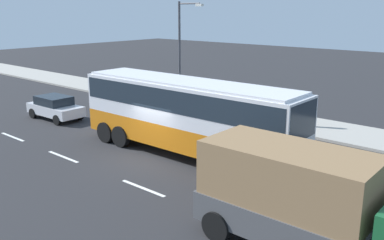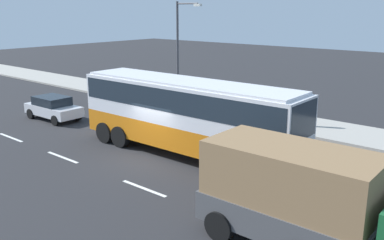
% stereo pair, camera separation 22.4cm
% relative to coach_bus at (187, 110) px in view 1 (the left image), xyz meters
% --- Properties ---
extents(ground_plane, '(120.00, 120.00, 0.00)m').
position_rel_coach_bus_xyz_m(ground_plane, '(-1.08, -1.45, -2.27)').
color(ground_plane, '#28282B').
extents(sidewalk_curb, '(80.00, 4.00, 0.15)m').
position_rel_coach_bus_xyz_m(sidewalk_curb, '(-1.08, 8.49, -2.19)').
color(sidewalk_curb, '#A8A399').
rests_on(sidewalk_curb, ground_plane).
extents(lane_centreline, '(43.18, 0.16, 0.01)m').
position_rel_coach_bus_xyz_m(lane_centreline, '(3.57, -4.03, -2.26)').
color(lane_centreline, white).
rests_on(lane_centreline, ground_plane).
extents(coach_bus, '(11.80, 2.76, 3.67)m').
position_rel_coach_bus_xyz_m(coach_bus, '(0.00, 0.00, 0.00)').
color(coach_bus, orange).
rests_on(coach_bus, ground_plane).
extents(cargo_truck, '(7.43, 2.68, 3.04)m').
position_rel_coach_bus_xyz_m(cargo_truck, '(8.38, -4.02, -0.65)').
color(cargo_truck, '#19592D').
rests_on(cargo_truck, ground_plane).
extents(car_silver_hatch, '(4.07, 1.93, 1.48)m').
position_rel_coach_bus_xyz_m(car_silver_hatch, '(-11.05, -0.25, -1.48)').
color(car_silver_hatch, silver).
rests_on(car_silver_hatch, ground_plane).
extents(pedestrian_near_curb, '(0.32, 0.32, 1.64)m').
position_rel_coach_bus_xyz_m(pedestrian_near_curb, '(2.45, 8.26, -1.17)').
color(pedestrian_near_curb, black).
rests_on(pedestrian_near_curb, sidewalk_curb).
extents(street_lamp, '(2.09, 0.24, 7.22)m').
position_rel_coach_bus_xyz_m(street_lamp, '(-6.62, 7.01, 2.06)').
color(street_lamp, '#47474C').
rests_on(street_lamp, sidewalk_curb).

